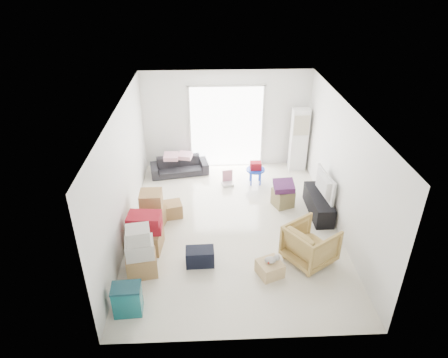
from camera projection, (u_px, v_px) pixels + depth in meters
room_shell at (234, 172)px, 8.18m from camera, size 4.98×6.48×3.18m
sliding_door at (226, 124)px, 10.82m from camera, size 2.10×0.04×2.33m
ac_tower at (299, 140)px, 10.80m from camera, size 0.45×0.30×1.75m
tv_console at (318, 204)px, 9.18m from camera, size 0.41×1.37×0.46m
television at (320, 193)px, 9.04m from camera, size 0.68×1.05×0.13m
sofa at (179, 164)px, 10.82m from camera, size 1.60×0.72×0.60m
pillow_left at (171, 152)px, 10.60m from camera, size 0.40×0.32×0.12m
pillow_right at (185, 151)px, 10.65m from camera, size 0.43×0.38×0.13m
armchair at (311, 242)px, 7.63m from camera, size 1.11×1.13×0.86m
storage_bins at (127, 299)px, 6.56m from camera, size 0.50×0.36×0.56m
box_stack_a at (140, 253)px, 7.30m from camera, size 0.63×0.56×1.02m
box_stack_b at (146, 233)px, 7.98m from camera, size 0.67×0.66×0.82m
box_stack_c at (152, 209)px, 8.71m from camera, size 0.62×0.55×0.81m
loose_box at (173, 209)px, 9.11m from camera, size 0.48×0.48×0.33m
duffel_bag at (200, 257)px, 7.66m from camera, size 0.55×0.34×0.35m
ottoman at (283, 198)px, 9.46m from camera, size 0.55×0.55×0.43m
blanket at (284, 187)px, 9.32m from camera, size 0.49×0.49×0.14m
kids_table at (256, 168)px, 10.29m from camera, size 0.48×0.48×0.61m
toy_walker at (228, 181)px, 10.39m from camera, size 0.33×0.30×0.38m
wood_crate at (270, 268)px, 7.42m from camera, size 0.55×0.55×0.28m
plush_bunny at (272, 259)px, 7.32m from camera, size 0.30×0.17×0.15m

